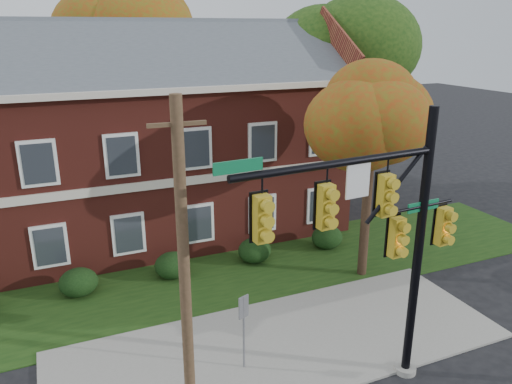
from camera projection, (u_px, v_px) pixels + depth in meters
name	position (u px, v px, depth m)	size (l,w,h in m)	color
ground	(297.00, 364.00, 14.58)	(120.00, 120.00, 0.00)	black
sidewalk	(282.00, 344.00, 15.44)	(14.00, 5.00, 0.08)	gray
grass_strip	(227.00, 275.00, 19.81)	(30.00, 6.00, 0.04)	#193811
apartment_building	(139.00, 129.00, 22.70)	(18.80, 8.80, 9.74)	maroon
hedge_left	(78.00, 282.00, 18.20)	(1.40, 1.26, 1.05)	black
hedge_center	(172.00, 265.00, 19.51)	(1.40, 1.26, 1.05)	black
hedge_right	(255.00, 250.00, 20.82)	(1.40, 1.26, 1.05)	black
hedge_far_right	(327.00, 237.00, 22.13)	(1.40, 1.26, 1.05)	black
tree_near_right	(381.00, 107.00, 17.82)	(4.50, 4.25, 8.58)	black
tree_right_rear	(344.00, 52.00, 26.71)	(6.30, 5.95, 10.62)	black
tree_far_rear	(132.00, 37.00, 28.84)	(6.84, 6.46, 11.52)	black
traffic_signal	(381.00, 228.00, 12.20)	(6.80, 0.83, 7.59)	gray
utility_pole	(184.00, 269.00, 11.43)	(1.26, 0.28, 8.08)	#453620
sign_post	(244.00, 320.00, 13.89)	(0.33, 0.17, 2.37)	slate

